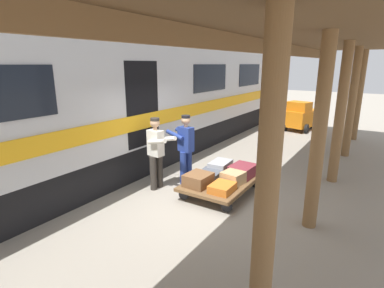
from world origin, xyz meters
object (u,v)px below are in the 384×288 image
object	(u,v)px
suitcase_gray_aluminum	(220,166)
suitcase_burgundy_valise	(243,171)
suitcase_slate_roller	(210,175)
luggage_cart	(221,182)
suitcase_brown_leather	(198,180)
suitcase_tan_vintage	(233,178)
baggage_tug	(300,116)
porter_by_door	(156,151)
train_car	(100,96)
porter_in_overalls	(185,147)
suitcase_orange_carryall	(222,188)

from	to	relation	value
suitcase_gray_aluminum	suitcase_burgundy_valise	xyz separation A→B (m)	(-0.59, 0.00, 0.00)
suitcase_gray_aluminum	suitcase_slate_roller	xyz separation A→B (m)	(0.00, 0.52, -0.05)
suitcase_gray_aluminum	luggage_cart	bearing A→B (deg)	119.46
suitcase_brown_leather	suitcase_tan_vintage	xyz separation A→B (m)	(-0.59, -0.52, 0.00)
suitcase_brown_leather	baggage_tug	distance (m)	8.52
suitcase_tan_vintage	porter_by_door	world-z (taller)	porter_by_door
suitcase_brown_leather	baggage_tug	size ratio (longest dim) A/B	0.30
luggage_cart	suitcase_brown_leather	bearing A→B (deg)	60.54
train_car	porter_in_overalls	bearing A→B (deg)	-168.00
luggage_cart	suitcase_orange_carryall	bearing A→B (deg)	119.46
suitcase_tan_vintage	luggage_cart	bearing A→B (deg)	0.00
suitcase_burgundy_valise	porter_in_overalls	size ratio (longest dim) A/B	0.37
suitcase_orange_carryall	train_car	bearing A→B (deg)	-1.81
suitcase_burgundy_valise	suitcase_orange_carryall	bearing A→B (deg)	90.00
luggage_cart	suitcase_gray_aluminum	size ratio (longest dim) A/B	2.97
suitcase_orange_carryall	porter_in_overalls	distance (m)	1.58
suitcase_gray_aluminum	suitcase_slate_roller	size ratio (longest dim) A/B	1.05
suitcase_burgundy_valise	suitcase_orange_carryall	size ratio (longest dim) A/B	1.14
train_car	luggage_cart	size ratio (longest dim) A/B	9.79
suitcase_tan_vintage	porter_in_overalls	distance (m)	1.44
suitcase_brown_leather	porter_by_door	bearing A→B (deg)	3.20
suitcase_tan_vintage	train_car	bearing A→B (deg)	6.21
suitcase_burgundy_valise	suitcase_brown_leather	bearing A→B (deg)	60.54
train_car	suitcase_burgundy_valise	distance (m)	4.15
suitcase_burgundy_valise	porter_by_door	xyz separation A→B (m)	(1.69, 1.10, 0.48)
suitcase_gray_aluminum	suitcase_slate_roller	world-z (taller)	suitcase_gray_aluminum
suitcase_tan_vintage	baggage_tug	world-z (taller)	baggage_tug
luggage_cart	suitcase_slate_roller	size ratio (longest dim) A/B	3.11
porter_in_overalls	baggage_tug	xyz separation A→B (m)	(-0.83, -7.90, -0.30)
luggage_cart	baggage_tug	bearing A→B (deg)	-88.38
luggage_cart	suitcase_brown_leather	distance (m)	0.62
suitcase_brown_leather	porter_in_overalls	distance (m)	1.09
suitcase_burgundy_valise	porter_in_overalls	bearing A→B (deg)	17.39
suitcase_slate_roller	baggage_tug	xyz separation A→B (m)	(-0.07, -8.00, 0.24)
suitcase_burgundy_valise	suitcase_slate_roller	distance (m)	0.79
baggage_tug	train_car	bearing A→B (deg)	69.22
suitcase_slate_roller	baggage_tug	world-z (taller)	baggage_tug
train_car	suitcase_tan_vintage	size ratio (longest dim) A/B	42.11
suitcase_tan_vintage	porter_by_door	size ratio (longest dim) A/B	0.26
suitcase_burgundy_valise	suitcase_tan_vintage	distance (m)	0.52
train_car	suitcase_gray_aluminum	world-z (taller)	train_car
suitcase_orange_carryall	porter_in_overalls	bearing A→B (deg)	-24.70
train_car	suitcase_gray_aluminum	distance (m)	3.64
suitcase_burgundy_valise	suitcase_gray_aluminum	bearing A→B (deg)	0.00
suitcase_burgundy_valise	train_car	bearing A→B (deg)	13.99
suitcase_slate_roller	porter_by_door	world-z (taller)	porter_by_door
suitcase_orange_carryall	porter_in_overalls	size ratio (longest dim) A/B	0.32
suitcase_slate_roller	suitcase_brown_leather	distance (m)	0.52
suitcase_slate_roller	suitcase_tan_vintage	xyz separation A→B (m)	(-0.59, -0.00, 0.05)
train_car	porter_by_door	world-z (taller)	train_car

